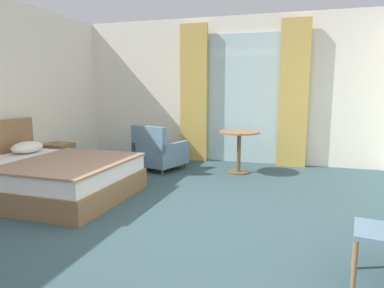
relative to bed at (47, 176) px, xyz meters
name	(u,v)px	position (x,y,z in m)	size (l,w,h in m)	color
ground	(157,227)	(1.86, -0.48, -0.33)	(6.65, 7.73, 0.10)	#334C51
wall_back	(225,90)	(1.86, 3.12, 1.16)	(6.25, 0.12, 2.88)	white
balcony_glass_door	(242,99)	(2.23, 3.04, 0.99)	(1.51, 0.02, 2.54)	silver
curtain_panel_left	(194,94)	(1.25, 2.94, 1.10)	(0.56, 0.10, 2.75)	tan
curtain_panel_right	(294,94)	(3.21, 2.94, 1.10)	(0.54, 0.10, 2.75)	tan
bed	(47,176)	(0.00, 0.00, 0.00)	(2.21, 1.74, 1.01)	olive
nightstand	(59,157)	(-0.85, 1.33, -0.03)	(0.44, 0.45, 0.49)	olive
armchair_by_window	(159,152)	(0.90, 1.89, 0.05)	(0.93, 0.97, 0.83)	slate
round_cafe_table	(239,142)	(2.34, 2.12, 0.27)	(0.72, 0.72, 0.74)	olive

